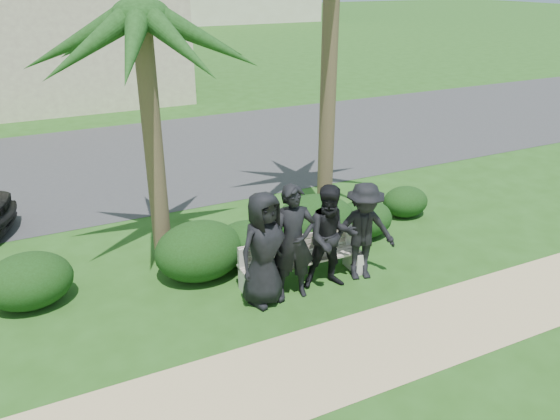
{
  "coord_description": "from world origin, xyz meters",
  "views": [
    {
      "loc": [
        -3.39,
        -6.83,
        4.83
      ],
      "look_at": [
        0.4,
        1.0,
        1.02
      ],
      "focal_mm": 35.0,
      "sensor_mm": 36.0,
      "label": 1
    }
  ],
  "objects_px": {
    "man_b": "(293,242)",
    "man_d": "(363,232)",
    "park_bench": "(302,263)",
    "man_a": "(264,249)",
    "man_c": "(331,238)",
    "palm_left": "(141,18)"
  },
  "relations": [
    {
      "from": "man_a",
      "to": "man_c",
      "type": "xyz_separation_m",
      "value": [
        1.17,
        -0.04,
        -0.04
      ]
    },
    {
      "from": "man_c",
      "to": "palm_left",
      "type": "distance_m",
      "value": 4.52
    },
    {
      "from": "park_bench",
      "to": "man_a",
      "type": "bearing_deg",
      "value": -158.39
    },
    {
      "from": "man_b",
      "to": "palm_left",
      "type": "bearing_deg",
      "value": 139.14
    },
    {
      "from": "man_c",
      "to": "man_d",
      "type": "xyz_separation_m",
      "value": [
        0.62,
        0.0,
        -0.03
      ]
    },
    {
      "from": "park_bench",
      "to": "man_b",
      "type": "xyz_separation_m",
      "value": [
        -0.33,
        -0.33,
        0.61
      ]
    },
    {
      "from": "park_bench",
      "to": "man_c",
      "type": "xyz_separation_m",
      "value": [
        0.35,
        -0.34,
        0.56
      ]
    },
    {
      "from": "park_bench",
      "to": "man_c",
      "type": "relative_size",
      "value": 1.2
    },
    {
      "from": "man_c",
      "to": "man_d",
      "type": "height_order",
      "value": "man_c"
    },
    {
      "from": "man_a",
      "to": "man_b",
      "type": "distance_m",
      "value": 0.5
    },
    {
      "from": "man_a",
      "to": "park_bench",
      "type": "bearing_deg",
      "value": 4.94
    },
    {
      "from": "park_bench",
      "to": "man_d",
      "type": "xyz_separation_m",
      "value": [
        0.97,
        -0.34,
        0.53
      ]
    },
    {
      "from": "man_b",
      "to": "man_a",
      "type": "bearing_deg",
      "value": -170.08
    },
    {
      "from": "park_bench",
      "to": "man_b",
      "type": "height_order",
      "value": "man_b"
    },
    {
      "from": "man_a",
      "to": "man_c",
      "type": "distance_m",
      "value": 1.17
    },
    {
      "from": "man_b",
      "to": "man_d",
      "type": "height_order",
      "value": "man_b"
    },
    {
      "from": "man_b",
      "to": "palm_left",
      "type": "xyz_separation_m",
      "value": [
        -1.57,
        2.14,
        3.22
      ]
    },
    {
      "from": "park_bench",
      "to": "man_b",
      "type": "relative_size",
      "value": 1.13
    },
    {
      "from": "palm_left",
      "to": "man_b",
      "type": "bearing_deg",
      "value": -53.77
    },
    {
      "from": "man_b",
      "to": "man_d",
      "type": "relative_size",
      "value": 1.1
    },
    {
      "from": "man_a",
      "to": "man_b",
      "type": "relative_size",
      "value": 0.98
    },
    {
      "from": "man_a",
      "to": "palm_left",
      "type": "distance_m",
      "value": 4.02
    }
  ]
}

